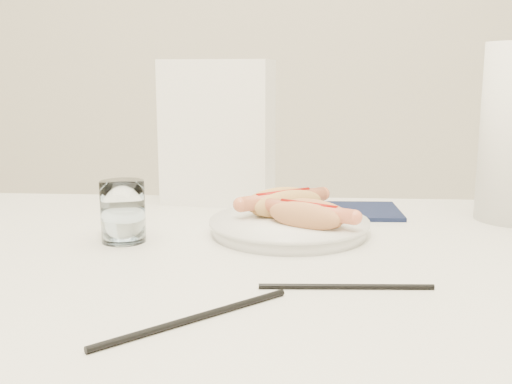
# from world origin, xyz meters

# --- Properties ---
(table) EXTENTS (1.20, 0.80, 0.75)m
(table) POSITION_xyz_m (0.00, 0.00, 0.69)
(table) COLOR silver
(table) RESTS_ON ground
(plate) EXTENTS (0.32, 0.32, 0.02)m
(plate) POSITION_xyz_m (0.05, 0.12, 0.76)
(plate) COLOR silver
(plate) RESTS_ON table
(hotdog_left) EXTENTS (0.14, 0.12, 0.04)m
(hotdog_left) POSITION_xyz_m (0.04, 0.16, 0.79)
(hotdog_left) COLOR tan
(hotdog_left) RESTS_ON plate
(hotdog_right) EXTENTS (0.14, 0.11, 0.04)m
(hotdog_right) POSITION_xyz_m (0.08, 0.09, 0.79)
(hotdog_right) COLOR #D68953
(hotdog_right) RESTS_ON plate
(water_glass) EXTENTS (0.07, 0.07, 0.09)m
(water_glass) POSITION_xyz_m (-0.19, 0.06, 0.80)
(water_glass) COLOR white
(water_glass) RESTS_ON table
(chopstick_near) EXTENTS (0.18, 0.16, 0.01)m
(chopstick_near) POSITION_xyz_m (-0.04, -0.22, 0.75)
(chopstick_near) COLOR black
(chopstick_near) RESTS_ON table
(chopstick_far) EXTENTS (0.20, 0.02, 0.01)m
(chopstick_far) POSITION_xyz_m (0.12, -0.12, 0.75)
(chopstick_far) COLOR black
(chopstick_far) RESTS_ON table
(napkin_box) EXTENTS (0.21, 0.14, 0.27)m
(napkin_box) POSITION_xyz_m (-0.09, 0.35, 0.88)
(napkin_box) COLOR white
(napkin_box) RESTS_ON table
(navy_napkin) EXTENTS (0.14, 0.14, 0.01)m
(navy_napkin) POSITION_xyz_m (0.18, 0.27, 0.75)
(navy_napkin) COLOR #101732
(navy_napkin) RESTS_ON table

